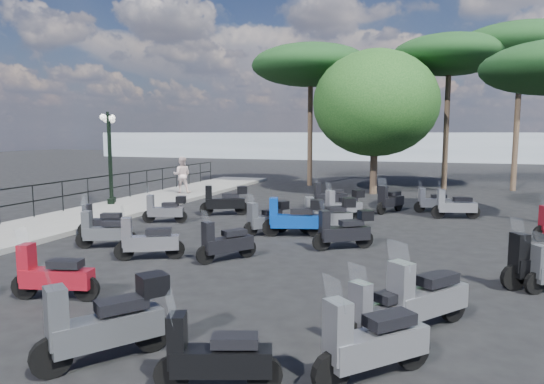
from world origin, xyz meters
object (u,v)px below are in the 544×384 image
(scooter_4, at_px, (165,210))
(scooter_6, at_px, (106,323))
(scooter_12, at_px, (215,358))
(pine_0, at_px, (449,56))
(lamp_post_2, at_px, (111,153))
(scooter_18, at_px, (424,299))
(scooter_17, at_px, (371,343))
(broadleaf_tree, at_px, (375,103))
(pedestrian_far, at_px, (182,175))
(pine_1, at_px, (521,47))
(scooter_13, at_px, (344,231))
(scooter_5, at_px, (225,201))
(scooter_14, at_px, (267,219))
(scooter_19, at_px, (328,216))
(scooter_8, at_px, (225,243))
(scooter_7, at_px, (53,276))
(scooter_2, at_px, (105,232))
(scooter_10, at_px, (294,218))
(scooter_25, at_px, (542,264))
(pine_2, at_px, (311,66))
(scooter_3, at_px, (103,223))
(scooter_21, at_px, (455,206))
(lamp_post_1, at_px, (109,152))
(scooter_20, at_px, (344,205))
(scooter_11, at_px, (329,197))
(scooter_9, at_px, (148,241))
(scooter_27, at_px, (433,202))
(scooter_15, at_px, (390,200))

(scooter_4, bearing_deg, scooter_6, -170.95)
(scooter_12, bearing_deg, pine_0, -26.07)
(lamp_post_2, xyz_separation_m, scooter_18, (12.48, -9.23, -1.68))
(scooter_17, height_order, broadleaf_tree, broadleaf_tree)
(pedestrian_far, bearing_deg, scooter_12, 103.31)
(pine_1, bearing_deg, scooter_13, -111.28)
(scooter_5, height_order, scooter_14, scooter_5)
(scooter_12, xyz_separation_m, scooter_19, (-0.64, 9.25, 0.11))
(scooter_8, xyz_separation_m, pine_1, (8.47, 17.52, 6.83))
(scooter_6, bearing_deg, scooter_7, 1.87)
(scooter_5, relative_size, scooter_18, 1.08)
(scooter_2, bearing_deg, lamp_post_2, 12.67)
(scooter_10, xyz_separation_m, scooter_25, (5.82, -2.99, -0.06))
(scooter_12, distance_m, pine_2, 23.22)
(scooter_3, distance_m, scooter_5, 4.87)
(scooter_10, xyz_separation_m, scooter_18, (3.72, -5.85, -0.03))
(scooter_4, relative_size, scooter_18, 0.96)
(scooter_10, distance_m, scooter_21, 6.44)
(scooter_14, relative_size, scooter_19, 0.83)
(scooter_7, bearing_deg, pine_1, -39.41)
(scooter_14, bearing_deg, scooter_12, 140.12)
(scooter_3, relative_size, scooter_5, 0.91)
(scooter_4, xyz_separation_m, scooter_8, (3.88, -3.79, -0.02))
(lamp_post_1, height_order, pine_1, pine_1)
(scooter_8, bearing_deg, scooter_20, -67.34)
(scooter_6, xyz_separation_m, scooter_13, (1.82, 7.16, -0.04))
(scooter_25, distance_m, broadleaf_tree, 15.11)
(scooter_2, relative_size, scooter_12, 1.02)
(scooter_11, xyz_separation_m, scooter_19, (0.97, -4.68, 0.07))
(scooter_12, bearing_deg, scooter_10, -8.82)
(lamp_post_2, distance_m, scooter_19, 10.06)
(scooter_3, height_order, scooter_17, scooter_17)
(scooter_6, relative_size, scooter_13, 1.05)
(scooter_5, relative_size, scooter_20, 1.23)
(scooter_9, bearing_deg, pine_0, -49.63)
(scooter_6, xyz_separation_m, scooter_7, (-2.45, 1.71, -0.09))
(pedestrian_far, relative_size, scooter_10, 0.97)
(scooter_11, bearing_deg, scooter_13, 163.96)
(lamp_post_2, xyz_separation_m, scooter_27, (12.53, 2.39, -1.78))
(scooter_9, distance_m, scooter_13, 4.90)
(scooter_10, bearing_deg, scooter_25, -132.23)
(scooter_14, xyz_separation_m, pine_2, (-2.11, 13.46, 6.21))
(pine_2, bearing_deg, scooter_7, -89.06)
(pedestrian_far, bearing_deg, lamp_post_1, 59.88)
(scooter_14, bearing_deg, scooter_17, 152.46)
(scooter_3, bearing_deg, scooter_15, -64.64)
(scooter_12, bearing_deg, scooter_25, -57.36)
(scooter_3, bearing_deg, scooter_13, -101.72)
(pine_1, bearing_deg, pine_2, -174.96)
(scooter_4, relative_size, scooter_21, 0.89)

